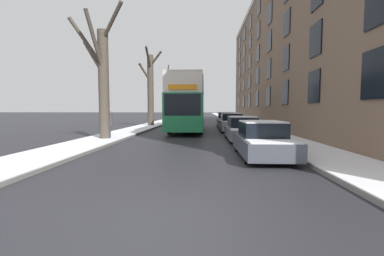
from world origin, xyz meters
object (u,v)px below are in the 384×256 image
Objects in this scene: double_decker_bus at (188,102)px; bare_tree_left_2 at (167,97)px; parked_car_3 at (226,120)px; parked_car_1 at (242,129)px; oncoming_van at (183,113)px; parked_car_0 at (262,140)px; pedestrian_left_sidewalk at (109,123)px; bare_tree_left_0 at (103,79)px; bare_tree_left_1 at (150,88)px; parked_car_2 at (231,123)px.

bare_tree_left_2 is at bearing 104.42° from double_decker_bus.
double_decker_bus is 6.07m from parked_car_3.
parked_car_1 is at bearing -71.63° from bare_tree_left_2.
double_decker_bus is 16.70m from oncoming_van.
parked_car_1 is at bearing 90.00° from parked_car_0.
pedestrian_left_sidewalk is (-7.84, -0.13, 0.37)m from parked_car_1.
parked_car_1 is at bearing -107.88° from pedestrian_left_sidewalk.
bare_tree_left_0 reaches higher than parked_car_3.
pedestrian_left_sidewalk reaches higher than parked_car_1.
bare_tree_left_1 is (0.03, 12.76, 0.51)m from bare_tree_left_0.
parked_car_2 is (0.00, 11.28, 0.07)m from parked_car_0.
parked_car_3 is at bearing -52.46° from pedestrian_left_sidewalk.
bare_tree_left_0 is 24.49m from oncoming_van.
bare_tree_left_0 reaches higher than parked_car_2.
bare_tree_left_1 is 8.63m from parked_car_3.
bare_tree_left_1 is 1.91× the size of parked_car_2.
parked_car_3 reaches higher than parked_car_1.
bare_tree_left_0 is 1.78× the size of parked_car_2.
bare_tree_left_1 is at bearing 89.86° from bare_tree_left_0.
bare_tree_left_0 is 0.90× the size of bare_tree_left_2.
parked_car_1 reaches higher than parked_car_0.
parked_car_0 is at bearing -65.42° from bare_tree_left_1.
parked_car_0 is at bearing -90.00° from parked_car_3.
oncoming_van is at bearing 84.04° from bare_tree_left_0.
parked_car_2 is at bearing -90.00° from parked_car_3.
bare_tree_left_2 is at bearing 89.77° from bare_tree_left_0.
double_decker_bus is 4.13m from parked_car_2.
double_decker_bus is 2.25× the size of oncoming_van.
bare_tree_left_1 reaches higher than parked_car_2.
bare_tree_left_1 reaches higher than pedestrian_left_sidewalk.
pedestrian_left_sidewalk is at bearing 147.12° from parked_car_0.
bare_tree_left_1 is 1.53× the size of oncoming_van.
double_decker_bus is 6.27× the size of pedestrian_left_sidewalk.
bare_tree_left_2 is 0.70× the size of double_decker_bus.
bare_tree_left_0 is at bearing 146.34° from pedestrian_left_sidewalk.
pedestrian_left_sidewalk reaches higher than parked_car_0.
bare_tree_left_0 is 1.43× the size of oncoming_van.
bare_tree_left_1 is 19.39m from parked_car_0.
bare_tree_left_2 is 19.53m from parked_car_2.
bare_tree_left_2 reaches higher than parked_car_1.
bare_tree_left_1 reaches higher than oncoming_van.
bare_tree_left_1 is 11.55m from bare_tree_left_2.
bare_tree_left_1 is at bearing -102.28° from oncoming_van.
bare_tree_left_2 reaches higher than bare_tree_left_0.
parked_car_3 is (-0.00, 11.66, 0.06)m from parked_car_1.
oncoming_van is (2.53, 24.26, -2.20)m from bare_tree_left_0.
parked_car_3 is (3.60, 4.57, -1.75)m from double_decker_bus.
bare_tree_left_2 is at bearing 108.37° from parked_car_1.
parked_car_3 is (7.87, -12.04, -3.02)m from bare_tree_left_2.
bare_tree_left_0 is at bearing 150.03° from parked_car_0.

